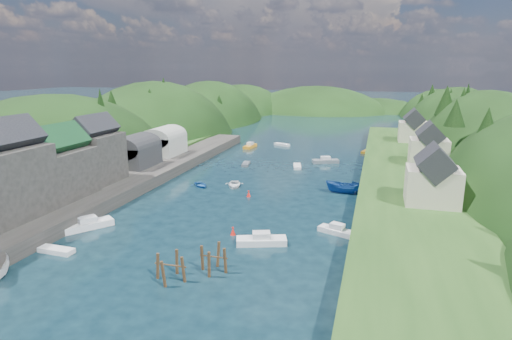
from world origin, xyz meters
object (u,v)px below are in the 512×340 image
(channel_buoy_far, at_px, (249,194))
(piling_cluster_far, at_px, (214,262))
(channel_buoy_near, at_px, (233,231))
(piling_cluster_near, at_px, (171,270))

(channel_buoy_far, bearing_deg, piling_cluster_far, -80.97)
(channel_buoy_near, xyz_separation_m, channel_buoy_far, (-2.87, 16.37, 0.00))
(channel_buoy_far, bearing_deg, piling_cluster_near, -88.58)
(channel_buoy_near, bearing_deg, piling_cluster_near, -99.34)
(piling_cluster_far, distance_m, channel_buoy_near, 10.19)
(piling_cluster_far, xyz_separation_m, channel_buoy_far, (-4.20, 26.45, -0.66))
(channel_buoy_near, height_order, channel_buoy_far, same)
(piling_cluster_far, relative_size, channel_buoy_far, 3.10)
(piling_cluster_near, relative_size, channel_buoy_near, 3.10)
(piling_cluster_near, height_order, channel_buoy_far, piling_cluster_near)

